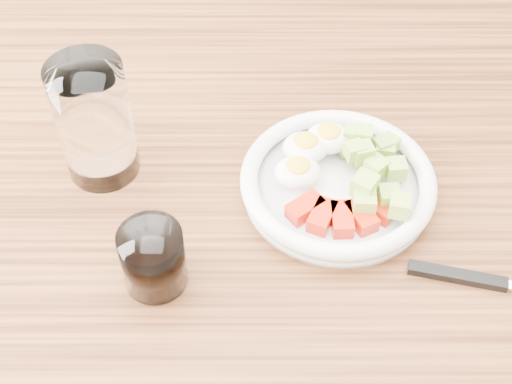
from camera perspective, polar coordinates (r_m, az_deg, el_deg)
dining_table at (r=0.89m, az=0.65°, el=-5.98°), size 1.50×0.90×0.77m
bowl at (r=0.82m, az=6.49°, el=0.98°), size 0.23×0.23×0.06m
fork at (r=0.79m, az=17.89°, el=-6.80°), size 0.21×0.07×0.01m
water_glass at (r=0.82m, az=-12.80°, el=5.53°), size 0.08×0.08×0.15m
coffee_glass at (r=0.73m, az=-8.23°, el=-5.32°), size 0.07×0.07×0.08m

